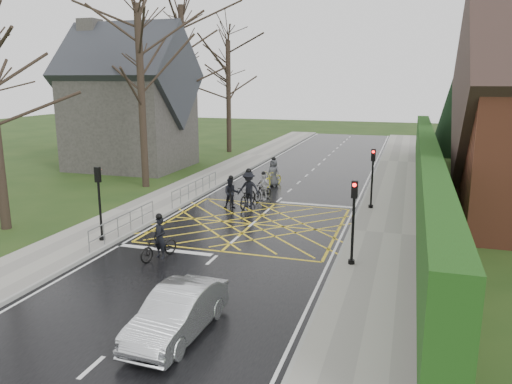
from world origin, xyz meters
The scene contains 22 objects.
ground centered at (0.00, 0.00, 0.00)m, with size 120.00×120.00×0.00m, color #1B3210.
road centered at (0.00, 0.00, 0.01)m, with size 9.00×80.00×0.01m, color black.
sidewalk_right centered at (6.00, 0.00, 0.07)m, with size 3.00×80.00×0.15m, color gray.
sidewalk_left centered at (-6.00, 0.00, 0.07)m, with size 3.00×80.00×0.15m, color gray.
stone_wall centered at (7.75, 6.00, 0.35)m, with size 0.50×38.00×0.70m, color slate.
hedge centered at (7.75, 6.00, 2.10)m, with size 0.90×38.00×2.80m, color #17370F.
conifer centered at (10.75, 26.00, 4.99)m, with size 4.60×4.60×10.00m.
church centered at (-13.54, 12.00, 4.93)m, with size 8.80×7.80×11.00m.
tree_near centered at (-9.00, 6.00, 7.91)m, with size 9.24×9.24×11.44m.
tree_mid centered at (-10.00, 14.00, 8.63)m, with size 10.08×10.08×12.48m.
tree_far centered at (-9.30, 22.00, 7.19)m, with size 8.40×8.40×10.40m.
railing_south centered at (-4.65, -3.50, 0.78)m, with size 0.05×5.04×1.03m.
railing_north centered at (-4.65, 4.00, 0.79)m, with size 0.05×6.04×1.03m.
traffic_light_ne centered at (5.10, 4.20, 1.66)m, with size 0.24×0.31×3.21m.
traffic_light_se centered at (5.10, -4.20, 1.66)m, with size 0.24×0.31×3.21m.
traffic_light_sw centered at (-5.10, -4.50, 1.66)m, with size 0.24×0.31×3.21m.
cyclist_rear centered at (-1.97, -5.40, 0.57)m, with size 1.19×1.91×1.76m.
cyclist_back centered at (-1.96, 2.44, 0.67)m, with size 1.07×1.83×1.77m.
cyclist_mid centered at (-1.20, 3.08, 0.76)m, with size 1.25×2.16×2.07m.
cyclist_front centered at (-0.83, 4.62, 0.61)m, with size 0.96×1.71×1.65m.
cyclist_lead centered at (-1.30, 8.45, 0.65)m, with size 1.18×2.04×1.87m.
car centered at (1.27, -10.47, 0.64)m, with size 1.35×3.88×1.28m, color #ADB1B4.
Camera 1 is at (6.86, -21.43, 6.67)m, focal length 35.00 mm.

